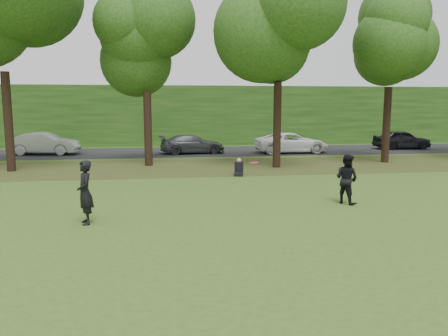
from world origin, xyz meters
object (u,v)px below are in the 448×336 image
player_left (85,192)px  seated_person (239,169)px  player_right (347,179)px  frisbee (254,163)px

player_left → seated_person: size_ratio=2.23×
player_left → seated_person: 10.03m
player_right → frisbee: (-3.41, -0.57, 0.71)m
player_right → seated_person: (-2.66, 6.60, -0.55)m
player_left → frisbee: player_left is taller
player_right → seated_person: 7.13m
frisbee → seated_person: frisbee is taller
player_right → seated_person: bearing=-11.7°
player_left → frisbee: (5.14, 0.93, 0.65)m
player_right → frisbee: bearing=65.9°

